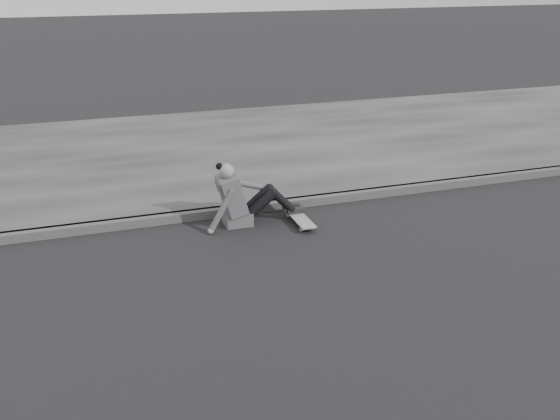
% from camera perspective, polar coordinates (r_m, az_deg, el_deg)
% --- Properties ---
extents(ground, '(80.00, 80.00, 0.00)m').
position_cam_1_polar(ground, '(6.87, 8.93, -7.10)').
color(ground, black).
rests_on(ground, ground).
extents(curb, '(24.00, 0.16, 0.12)m').
position_cam_1_polar(curb, '(8.99, 1.48, 0.69)').
color(curb, '#454545').
rests_on(curb, ground).
extents(sidewalk, '(24.00, 6.00, 0.12)m').
position_cam_1_polar(sidewalk, '(11.73, -3.61, 5.70)').
color(sidewalk, '#393939').
rests_on(sidewalk, ground).
extents(skateboard, '(0.20, 0.78, 0.09)m').
position_cam_1_polar(skateboard, '(8.41, 1.81, -0.77)').
color(skateboard, '#999994').
rests_on(skateboard, ground).
extents(seated_woman, '(1.38, 0.46, 0.88)m').
position_cam_1_polar(seated_woman, '(8.31, -3.51, 1.07)').
color(seated_woman, '#4D4C4F').
rests_on(seated_woman, ground).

